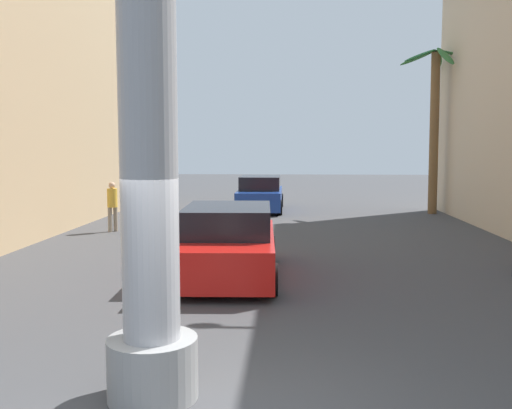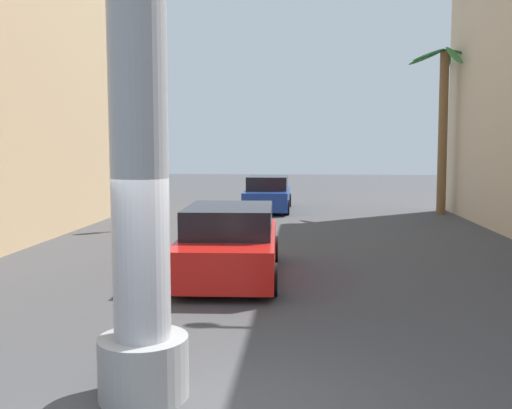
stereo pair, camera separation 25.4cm
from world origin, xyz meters
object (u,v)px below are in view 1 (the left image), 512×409
(car_lead, at_px, (228,243))
(palm_tree_far_right, at_px, (434,113))
(pedestrian_far_left, at_px, (112,203))
(car_far, at_px, (260,194))

(car_lead, bearing_deg, palm_tree_far_right, 59.15)
(car_lead, relative_size, pedestrian_far_left, 2.86)
(car_far, distance_m, palm_tree_far_right, 8.27)
(car_lead, height_order, pedestrian_far_left, pedestrian_far_left)
(car_far, xyz_separation_m, palm_tree_far_right, (7.43, -0.72, 3.55))
(car_far, relative_size, pedestrian_far_left, 2.85)
(palm_tree_far_right, relative_size, pedestrian_far_left, 4.18)
(car_far, height_order, pedestrian_far_left, pedestrian_far_left)
(palm_tree_far_right, height_order, pedestrian_far_left, palm_tree_far_right)
(pedestrian_far_left, bearing_deg, palm_tree_far_right, 26.58)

